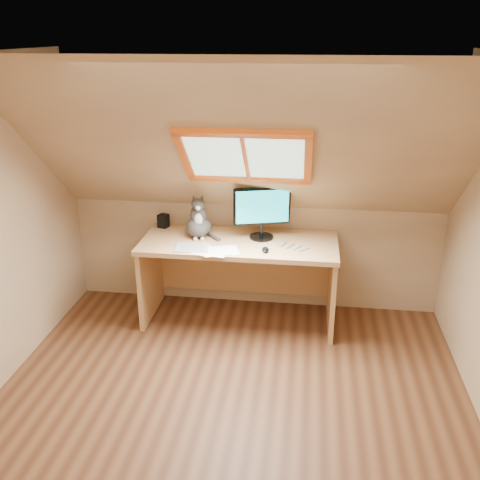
# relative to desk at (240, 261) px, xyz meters

# --- Properties ---
(ground) EXTENTS (3.50, 3.50, 0.00)m
(ground) POSITION_rel_desk_xyz_m (0.09, -1.45, -0.56)
(ground) COLOR brown
(ground) RESTS_ON ground
(room_shell) EXTENTS (3.52, 3.52, 2.41)m
(room_shell) POSITION_rel_desk_xyz_m (0.09, -1.55, 0.87)
(room_shell) COLOR tan
(room_shell) RESTS_ON ground
(desk) EXTENTS (1.74, 0.76, 0.79)m
(desk) POSITION_rel_desk_xyz_m (0.00, 0.00, 0.00)
(desk) COLOR tan
(desk) RESTS_ON ground
(monitor) EXTENTS (0.50, 0.21, 0.47)m
(monitor) POSITION_rel_desk_xyz_m (0.19, 0.01, 0.50)
(monitor) COLOR black
(monitor) RESTS_ON desk
(cat) EXTENTS (0.27, 0.30, 0.41)m
(cat) POSITION_rel_desk_xyz_m (-0.37, -0.03, 0.38)
(cat) COLOR #484340
(cat) RESTS_ON desk
(desk_speaker) EXTENTS (0.11, 0.11, 0.12)m
(desk_speaker) POSITION_rel_desk_xyz_m (-0.76, 0.18, 0.30)
(desk_speaker) COLOR black
(desk_speaker) RESTS_ON desk
(graphics_tablet) EXTENTS (0.30, 0.23, 0.01)m
(graphics_tablet) POSITION_rel_desk_xyz_m (-0.37, -0.31, 0.24)
(graphics_tablet) COLOR #B2B2B7
(graphics_tablet) RESTS_ON desk
(mouse) EXTENTS (0.06, 0.11, 0.03)m
(mouse) POSITION_rel_desk_xyz_m (0.25, -0.30, 0.25)
(mouse) COLOR black
(mouse) RESTS_ON desk
(papers) EXTENTS (0.35, 0.30, 0.01)m
(papers) POSITION_rel_desk_xyz_m (-0.19, -0.33, 0.24)
(papers) COLOR white
(papers) RESTS_ON desk
(cables) EXTENTS (0.51, 0.26, 0.01)m
(cables) POSITION_rel_desk_xyz_m (0.40, -0.19, 0.24)
(cables) COLOR silver
(cables) RESTS_ON desk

